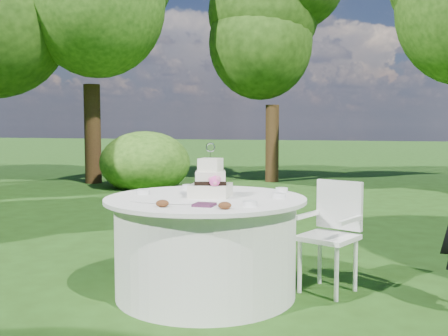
{
  "coord_description": "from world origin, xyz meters",
  "views": [
    {
      "loc": [
        1.26,
        -3.83,
        1.33
      ],
      "look_at": [
        0.15,
        0.0,
        1.0
      ],
      "focal_mm": 42.0,
      "sensor_mm": 36.0,
      "label": 1
    }
  ],
  "objects": [
    {
      "name": "napkins",
      "position": [
        0.13,
        -0.43,
        0.78
      ],
      "size": [
        0.14,
        0.14,
        0.02
      ],
      "primitive_type": "cube",
      "color": "#481E3B",
      "rests_on": "table"
    },
    {
      "name": "table",
      "position": [
        0.0,
        0.0,
        0.39
      ],
      "size": [
        1.56,
        1.56,
        0.77
      ],
      "color": "silver",
      "rests_on": "ground"
    },
    {
      "name": "chair",
      "position": [
        0.95,
        0.38,
        0.52
      ],
      "size": [
        0.52,
        0.52,
        0.88
      ],
      "color": "white",
      "rests_on": "ground"
    },
    {
      "name": "feather_plume",
      "position": [
        -0.21,
        -0.4,
        0.78
      ],
      "size": [
        0.48,
        0.07,
        0.01
      ],
      "primitive_type": "ellipsoid",
      "color": "white",
      "rests_on": "table"
    },
    {
      "name": "cake",
      "position": [
        0.03,
        0.03,
        0.88
      ],
      "size": [
        0.32,
        0.32,
        0.42
      ],
      "color": "beige",
      "rests_on": "table"
    },
    {
      "name": "petal_cups",
      "position": [
        0.09,
        -0.53,
        0.79
      ],
      "size": [
        0.53,
        0.12,
        0.05
      ],
      "color": "#562D16",
      "rests_on": "table"
    },
    {
      "name": "ground",
      "position": [
        0.0,
        0.0,
        0.0
      ],
      "size": [
        80.0,
        80.0,
        0.0
      ],
      "primitive_type": "plane",
      "color": "#1F3E10",
      "rests_on": "ground"
    },
    {
      "name": "votives",
      "position": [
        0.14,
        0.12,
        0.79
      ],
      "size": [
        1.2,
        0.9,
        0.04
      ],
      "color": "white",
      "rests_on": "table"
    }
  ]
}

